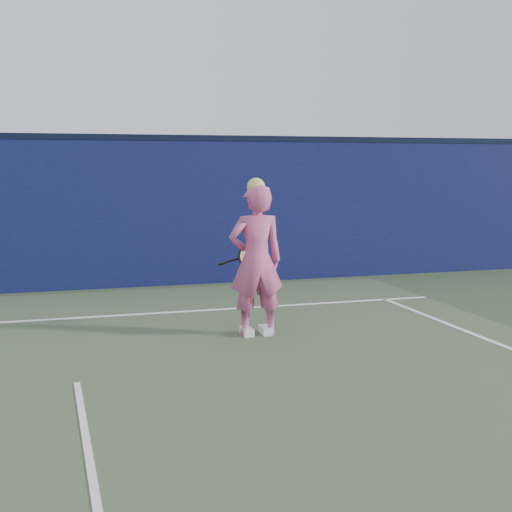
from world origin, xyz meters
name	(u,v)px	position (x,y,z in m)	size (l,w,h in m)	color
ground	(83,419)	(0.00, 0.00, 0.00)	(80.00, 80.00, 0.00)	#34452A
backstop_wall	(59,215)	(0.00, 6.50, 1.25)	(24.00, 0.40, 2.50)	#0E0F3E
wall_cap	(56,137)	(0.00, 6.50, 2.55)	(24.00, 0.42, 0.10)	black
player	(256,260)	(2.22, 2.40, 0.94)	(0.68, 0.45, 1.94)	#D05187
racket	(246,257)	(2.21, 2.84, 0.92)	(0.53, 0.12, 0.28)	black
court_lines	(85,432)	(0.00, -0.33, 0.01)	(11.00, 12.04, 0.01)	white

